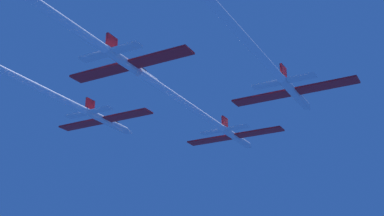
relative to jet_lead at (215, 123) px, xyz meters
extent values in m
cylinder|color=white|center=(0.00, 7.77, -0.03)|extent=(1.13, 10.31, 1.13)
cone|color=white|center=(0.00, 14.06, -0.03)|extent=(1.11, 2.27, 1.11)
ellipsoid|color=black|center=(0.00, 10.04, 0.45)|extent=(0.79, 2.06, 0.57)
cube|color=red|center=(-4.49, 7.26, -0.03)|extent=(7.84, 2.27, 0.25)
cube|color=red|center=(4.49, 7.26, -0.03)|extent=(7.84, 2.27, 0.25)
cube|color=red|center=(0.00, 3.65, 1.36)|extent=(0.30, 1.86, 1.65)
cube|color=white|center=(-2.33, 3.44, -0.03)|extent=(3.53, 1.36, 0.25)
cube|color=white|center=(2.33, 3.44, -0.03)|extent=(3.53, 1.36, 0.25)
cylinder|color=white|center=(0.00, -9.21, -0.03)|extent=(1.02, 23.67, 1.02)
cylinder|color=white|center=(-15.48, -7.35, 0.72)|extent=(1.13, 10.31, 1.13)
cone|color=white|center=(-15.48, -1.06, 0.72)|extent=(1.11, 2.27, 1.11)
ellipsoid|color=black|center=(-15.48, -5.08, 1.20)|extent=(0.79, 2.06, 0.57)
cube|color=red|center=(-19.97, -7.86, 0.72)|extent=(7.84, 2.27, 0.25)
cube|color=red|center=(-11.00, -7.86, 0.72)|extent=(7.84, 2.27, 0.25)
cube|color=red|center=(-15.48, -11.47, 2.11)|extent=(0.30, 1.86, 1.65)
cube|color=white|center=(-17.82, -11.68, 0.72)|extent=(3.53, 1.36, 0.25)
cube|color=white|center=(-13.15, -11.68, 0.72)|extent=(3.53, 1.36, 0.25)
cylinder|color=white|center=(-15.48, -25.45, 0.72)|extent=(1.02, 25.89, 1.02)
cylinder|color=white|center=(14.84, -6.30, -0.33)|extent=(1.13, 10.31, 1.13)
cone|color=white|center=(14.84, -0.01, -0.33)|extent=(1.11, 2.27, 1.11)
ellipsoid|color=black|center=(14.84, -4.03, 0.15)|extent=(0.79, 2.06, 0.57)
cube|color=red|center=(10.36, -6.82, -0.33)|extent=(7.84, 2.27, 0.25)
cube|color=red|center=(19.33, -6.82, -0.33)|extent=(7.84, 2.27, 0.25)
cube|color=red|center=(14.84, -10.42, 1.06)|extent=(0.30, 1.86, 1.65)
cube|color=white|center=(12.51, -10.63, -0.33)|extent=(3.53, 1.36, 0.25)
cube|color=white|center=(17.17, -10.63, -0.33)|extent=(3.53, 1.36, 0.25)
cylinder|color=white|center=(14.84, -23.03, -0.33)|extent=(1.02, 23.15, 1.02)
cylinder|color=white|center=(-0.48, -21.83, 0.47)|extent=(1.13, 10.31, 1.13)
cone|color=white|center=(-0.48, -15.54, 0.47)|extent=(1.11, 2.27, 1.11)
ellipsoid|color=black|center=(-0.48, -19.57, 0.95)|extent=(0.79, 2.06, 0.57)
cube|color=red|center=(-4.97, -22.35, 0.47)|extent=(7.84, 2.27, 0.25)
cube|color=red|center=(4.00, -22.35, 0.47)|extent=(7.84, 2.27, 0.25)
cube|color=red|center=(-0.48, -25.96, 1.86)|extent=(0.30, 1.86, 1.65)
cube|color=white|center=(-2.81, -26.17, 0.47)|extent=(3.53, 1.36, 0.25)
cube|color=white|center=(1.85, -26.17, 0.47)|extent=(3.53, 1.36, 0.25)
camera|label=1|loc=(32.81, -67.38, -26.93)|focal=47.90mm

